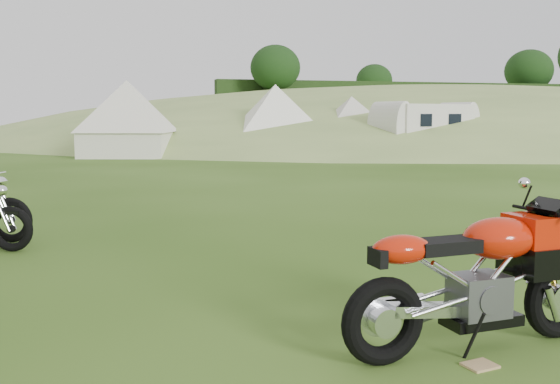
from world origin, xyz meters
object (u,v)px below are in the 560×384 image
object	(u,v)px
sport_motorcycle	(477,268)
tent_left	(128,121)
plywood_board	(480,365)
tent_mid	(275,121)
caravan	(425,129)
tent_right	(351,124)

from	to	relation	value
sport_motorcycle	tent_left	world-z (taller)	tent_left
sport_motorcycle	tent_left	xyz separation A→B (m)	(-1.90, 22.70, 0.84)
plywood_board	tent_mid	xyz separation A→B (m)	(4.69, 23.62, 1.44)
plywood_board	tent_mid	bearing A→B (deg)	78.77
sport_motorcycle	tent_mid	xyz separation A→B (m)	(4.56, 23.34, 0.83)
plywood_board	tent_left	world-z (taller)	tent_left
tent_left	tent_mid	bearing A→B (deg)	21.18
sport_motorcycle	caravan	size ratio (longest dim) A/B	0.44
tent_right	caravan	size ratio (longest dim) A/B	0.63
sport_motorcycle	caravan	distance (m)	22.53
plywood_board	tent_mid	world-z (taller)	tent_mid
sport_motorcycle	tent_right	bearing A→B (deg)	65.28
tent_left	caravan	xyz separation A→B (m)	(12.13, -2.63, -0.36)
plywood_board	tent_left	distance (m)	23.10
caravan	sport_motorcycle	bearing A→B (deg)	-132.91
sport_motorcycle	tent_left	size ratio (longest dim) A/B	0.61
plywood_board	tent_right	bearing A→B (deg)	70.63
plywood_board	tent_mid	size ratio (longest dim) A/B	0.06
tent_left	tent_right	bearing A→B (deg)	15.40
plywood_board	caravan	xyz separation A→B (m)	(10.36, 20.35, 1.10)
plywood_board	tent_left	size ratio (longest dim) A/B	0.06
sport_motorcycle	caravan	bearing A→B (deg)	57.57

